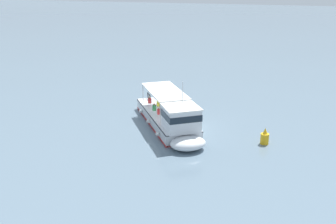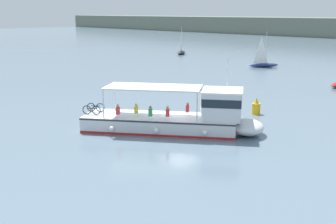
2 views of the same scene
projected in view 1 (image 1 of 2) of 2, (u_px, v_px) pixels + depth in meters
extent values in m
plane|color=slate|center=(183.00, 127.00, 36.09)|extent=(400.00, 400.00, 0.00)
cube|color=silver|center=(166.00, 119.00, 36.79)|extent=(10.53, 9.09, 1.10)
ellipsoid|color=silver|center=(188.00, 143.00, 31.16)|extent=(3.53, 3.68, 1.01)
cube|color=red|center=(166.00, 123.00, 36.93)|extent=(10.55, 9.13, 0.16)
cube|color=#2D2D33|center=(166.00, 114.00, 36.63)|extent=(10.56, 9.14, 0.10)
cube|color=silver|center=(181.00, 119.00, 32.31)|extent=(3.72, 3.74, 1.90)
cube|color=#19232D|center=(181.00, 115.00, 32.21)|extent=(3.79, 3.81, 0.56)
cube|color=white|center=(181.00, 107.00, 31.99)|extent=(3.94, 3.96, 0.12)
cube|color=white|center=(165.00, 91.00, 36.36)|extent=(7.11, 6.40, 0.10)
cylinder|color=silver|center=(190.00, 111.00, 34.12)|extent=(0.08, 0.08, 2.00)
cylinder|color=silver|center=(160.00, 114.00, 33.38)|extent=(0.08, 0.08, 2.00)
cylinder|color=silver|center=(169.00, 92.00, 40.01)|extent=(0.08, 0.08, 2.00)
cylinder|color=silver|center=(143.00, 94.00, 39.27)|extent=(0.08, 0.08, 2.00)
cylinder|color=silver|center=(183.00, 95.00, 31.34)|extent=(0.06, 0.06, 2.20)
sphere|color=white|center=(158.00, 134.00, 33.23)|extent=(0.36, 0.36, 0.36)
sphere|color=white|center=(148.00, 121.00, 36.23)|extent=(0.36, 0.36, 0.36)
sphere|color=white|center=(141.00, 111.00, 39.04)|extent=(0.36, 0.36, 0.36)
torus|color=black|center=(158.00, 96.00, 40.75)|extent=(0.56, 0.45, 0.66)
torus|color=black|center=(156.00, 95.00, 41.38)|extent=(0.56, 0.45, 0.66)
cylinder|color=#1E478C|center=(157.00, 94.00, 41.03)|extent=(0.59, 0.47, 0.06)
torus|color=black|center=(150.00, 97.00, 40.50)|extent=(0.56, 0.45, 0.66)
torus|color=black|center=(148.00, 95.00, 41.14)|extent=(0.56, 0.45, 0.66)
cylinder|color=#232328|center=(149.00, 95.00, 40.78)|extent=(0.59, 0.47, 0.06)
cube|color=red|center=(150.00, 101.00, 38.76)|extent=(0.37, 0.39, 0.52)
sphere|color=tan|center=(150.00, 97.00, 38.65)|extent=(0.20, 0.20, 0.20)
cube|color=yellow|center=(158.00, 104.00, 37.85)|extent=(0.37, 0.39, 0.52)
sphere|color=beige|center=(158.00, 100.00, 37.74)|extent=(0.20, 0.20, 0.20)
cube|color=#338C4C|center=(154.00, 108.00, 36.58)|extent=(0.37, 0.39, 0.52)
sphere|color=#9E7051|center=(154.00, 104.00, 36.47)|extent=(0.20, 0.20, 0.20)
cube|color=red|center=(159.00, 112.00, 35.55)|extent=(0.37, 0.39, 0.52)
sphere|color=tan|center=(159.00, 108.00, 35.43)|extent=(0.20, 0.20, 0.20)
cube|color=red|center=(179.00, 114.00, 34.90)|extent=(0.37, 0.39, 0.52)
sphere|color=#9E7051|center=(179.00, 110.00, 34.78)|extent=(0.20, 0.20, 0.20)
cylinder|color=gold|center=(265.00, 139.00, 32.34)|extent=(0.70, 0.70, 0.90)
cone|color=gold|center=(265.00, 131.00, 32.11)|extent=(0.42, 0.42, 0.50)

